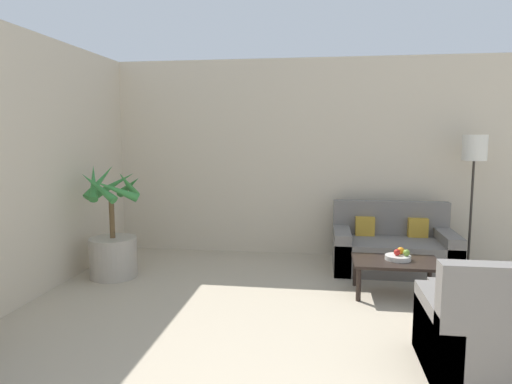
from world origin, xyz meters
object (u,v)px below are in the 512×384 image
Objects in this scene: potted_palm at (113,242)px; coffee_table at (396,265)px; fruit_bowl at (398,258)px; orange_fruit at (401,251)px; apple_green at (406,253)px; armchair at (491,337)px; sofa_loveseat at (393,248)px; apple_red at (397,252)px; ottoman at (464,307)px; floor_lamp at (474,156)px.

potted_palm reaches higher than coffee_table.
fruit_bowl is (3.22, -0.12, -0.02)m from potted_palm.
coffee_table is 11.64× the size of orange_fruit.
apple_green is (0.10, 0.02, 0.13)m from coffee_table.
fruit_bowl is 1.67m from armchair.
apple_red is (-0.09, -0.91, 0.18)m from sofa_loveseat.
armchair is (0.33, -1.69, -0.17)m from orange_fruit.
potted_palm is at bearing 166.00° from ottoman.
orange_fruit is at bearing -93.20° from sofa_loveseat.
fruit_bowl is 0.50× the size of ottoman.
potted_palm is at bearing 177.56° from apple_green.
apple_red is at bearing -143.18° from fruit_bowl.
sofa_loveseat reaches higher than orange_fruit.
fruit_bowl reaches higher than coffee_table.
fruit_bowl is 0.30× the size of armchair.
ottoman is at bearing -107.69° from floor_lamp.
orange_fruit is (0.05, 0.06, 0.00)m from apple_red.
potted_palm is 3.40m from sofa_loveseat.
ottoman is (3.66, -0.91, -0.23)m from potted_palm.
apple_green reaches higher than ottoman.
armchair is 1.67× the size of ottoman.
apple_green is 0.89m from ottoman.
apple_red reaches higher than fruit_bowl.
coffee_table is at bearing 121.55° from ottoman.
coffee_table is 0.17m from orange_fruit.
coffee_table is 1.01× the size of armchair.
floor_lamp is 6.30× the size of fruit_bowl.
sofa_loveseat is at bearing 86.80° from orange_fruit.
floor_lamp reaches higher than apple_red.
potted_palm reaches higher than apple_red.
potted_palm is at bearing 153.90° from armchair.
floor_lamp is at bearing 12.42° from sofa_loveseat.
sofa_loveseat is at bearing 84.74° from fruit_bowl.
armchair reaches higher than apple_green.
fruit_bowl is 3.88× the size of apple_red.
coffee_table is at bearing -168.58° from apple_green.
potted_palm is 3.78m from ottoman.
apple_red is at bearing 103.05° from armchair.
ottoman is (0.07, 0.84, -0.10)m from armchair.
armchair is (0.28, -1.62, -0.16)m from apple_green.
floor_lamp is 23.95× the size of apple_green.
armchair is at bearing -26.10° from potted_palm.
ottoman is (0.45, -0.78, -0.27)m from apple_red.
apple_red is 0.90× the size of orange_fruit.
sofa_loveseat is 20.83× the size of apple_green.
ottoman is at bearing -64.38° from orange_fruit.
potted_palm is 1.53× the size of armchair.
armchair is 0.85m from ottoman.
potted_palm is at bearing 178.75° from orange_fruit.
floor_lamp is at bearing 47.18° from coffee_table.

